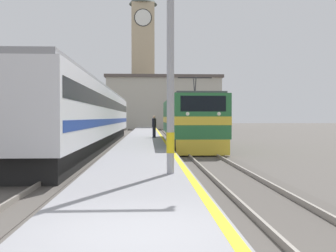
# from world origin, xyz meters

# --- Properties ---
(ground_plane) EXTENTS (200.00, 200.00, 0.00)m
(ground_plane) POSITION_xyz_m (0.00, 30.00, 0.00)
(ground_plane) COLOR #514C47
(platform) EXTENTS (3.21, 140.00, 0.39)m
(platform) POSITION_xyz_m (0.00, 25.00, 0.19)
(platform) COLOR gray
(platform) RESTS_ON ground
(rail_track_near) EXTENTS (2.83, 140.00, 0.16)m
(rail_track_near) POSITION_xyz_m (3.09, 25.00, 0.03)
(rail_track_near) COLOR #514C47
(rail_track_near) RESTS_ON ground
(rail_track_far) EXTENTS (2.84, 140.00, 0.16)m
(rail_track_far) POSITION_xyz_m (-3.56, 25.00, 0.03)
(rail_track_far) COLOR #514C47
(rail_track_far) RESTS_ON ground
(locomotive_train) EXTENTS (2.92, 14.63, 4.42)m
(locomotive_train) POSITION_xyz_m (3.09, 21.43, 1.77)
(locomotive_train) COLOR black
(locomotive_train) RESTS_ON ground
(passenger_train) EXTENTS (2.92, 32.92, 3.96)m
(passenger_train) POSITION_xyz_m (-3.56, 21.84, 2.13)
(passenger_train) COLOR black
(passenger_train) RESTS_ON ground
(catenary_mast) EXTENTS (2.44, 0.24, 7.86)m
(catenary_mast) POSITION_xyz_m (1.06, 5.87, 4.37)
(catenary_mast) COLOR #9E9EA3
(catenary_mast) RESTS_ON platform
(person_on_platform) EXTENTS (0.34, 0.34, 1.78)m
(person_on_platform) POSITION_xyz_m (0.79, 26.32, 1.33)
(person_on_platform) COLOR #23232D
(person_on_platform) RESTS_ON platform
(clock_tower) EXTENTS (5.33, 5.33, 27.34)m
(clock_tower) POSITION_xyz_m (-0.62, 69.83, 14.55)
(clock_tower) COLOR tan
(clock_tower) RESTS_ON ground
(station_building) EXTENTS (20.01, 6.83, 9.24)m
(station_building) POSITION_xyz_m (3.03, 63.12, 4.65)
(station_building) COLOR #B7B2A3
(station_building) RESTS_ON ground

